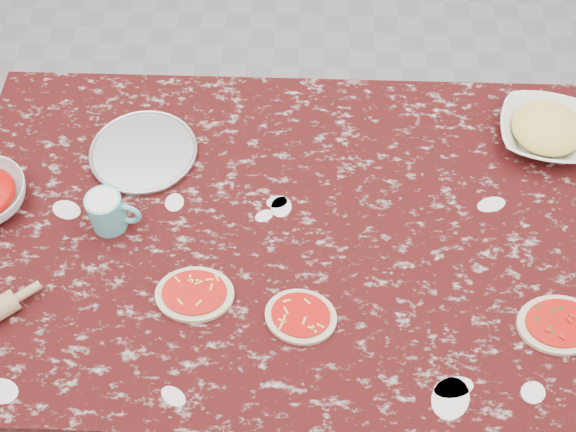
{
  "coord_description": "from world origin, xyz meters",
  "views": [
    {
      "loc": [
        0.03,
        -0.95,
        2.18
      ],
      "look_at": [
        0.0,
        0.0,
        0.8
      ],
      "focal_mm": 44.81,
      "sensor_mm": 36.0,
      "label": 1
    }
  ],
  "objects_px": {
    "pizza_tray": "(144,153)",
    "flour_mug": "(108,212)",
    "worktable": "(288,246)",
    "cheese_bowl": "(545,132)"
  },
  "relations": [
    {
      "from": "worktable",
      "to": "cheese_bowl",
      "type": "bearing_deg",
      "value": 24.48
    },
    {
      "from": "cheese_bowl",
      "to": "pizza_tray",
      "type": "bearing_deg",
      "value": -175.5
    },
    {
      "from": "cheese_bowl",
      "to": "flour_mug",
      "type": "bearing_deg",
      "value": -164.44
    },
    {
      "from": "worktable",
      "to": "pizza_tray",
      "type": "height_order",
      "value": "pizza_tray"
    },
    {
      "from": "pizza_tray",
      "to": "flour_mug",
      "type": "bearing_deg",
      "value": -101.41
    },
    {
      "from": "worktable",
      "to": "cheese_bowl",
      "type": "height_order",
      "value": "cheese_bowl"
    },
    {
      "from": "worktable",
      "to": "flour_mug",
      "type": "distance_m",
      "value": 0.44
    },
    {
      "from": "worktable",
      "to": "flour_mug",
      "type": "relative_size",
      "value": 12.66
    },
    {
      "from": "pizza_tray",
      "to": "cheese_bowl",
      "type": "relative_size",
      "value": 1.13
    },
    {
      "from": "worktable",
      "to": "pizza_tray",
      "type": "relative_size",
      "value": 5.93
    }
  ]
}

